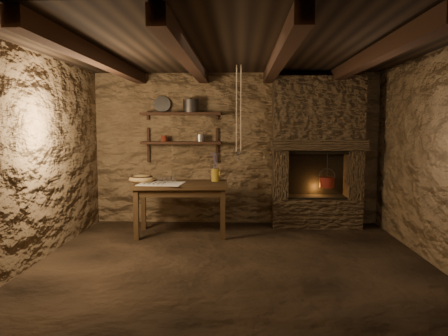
{
  "coord_description": "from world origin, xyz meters",
  "views": [
    {
      "loc": [
        0.08,
        -4.98,
        1.55
      ],
      "look_at": [
        -0.15,
        0.9,
        0.99
      ],
      "focal_mm": 35.0,
      "sensor_mm": 36.0,
      "label": 1
    }
  ],
  "objects_px": {
    "work_table": "(181,207)",
    "stoneware_jug": "(215,169)",
    "wooden_bowl": "(142,179)",
    "red_pot": "(327,182)",
    "iron_stockpot": "(191,107)"
  },
  "relations": [
    {
      "from": "iron_stockpot",
      "to": "red_pot",
      "type": "distance_m",
      "value": 2.4
    },
    {
      "from": "red_pot",
      "to": "work_table",
      "type": "bearing_deg",
      "value": -166.17
    },
    {
      "from": "stoneware_jug",
      "to": "red_pot",
      "type": "xyz_separation_m",
      "value": [
        1.7,
        0.34,
        -0.22
      ]
    },
    {
      "from": "work_table",
      "to": "red_pot",
      "type": "relative_size",
      "value": 2.52
    },
    {
      "from": "wooden_bowl",
      "to": "stoneware_jug",
      "type": "bearing_deg",
      "value": 7.75
    },
    {
      "from": "stoneware_jug",
      "to": "red_pot",
      "type": "bearing_deg",
      "value": 27.99
    },
    {
      "from": "work_table",
      "to": "stoneware_jug",
      "type": "distance_m",
      "value": 0.74
    },
    {
      "from": "work_table",
      "to": "red_pot",
      "type": "distance_m",
      "value": 2.26
    },
    {
      "from": "red_pot",
      "to": "stoneware_jug",
      "type": "bearing_deg",
      "value": -168.59
    },
    {
      "from": "work_table",
      "to": "wooden_bowl",
      "type": "distance_m",
      "value": 0.7
    },
    {
      "from": "stoneware_jug",
      "to": "wooden_bowl",
      "type": "height_order",
      "value": "stoneware_jug"
    },
    {
      "from": "wooden_bowl",
      "to": "red_pot",
      "type": "relative_size",
      "value": 0.68
    },
    {
      "from": "wooden_bowl",
      "to": "iron_stockpot",
      "type": "height_order",
      "value": "iron_stockpot"
    },
    {
      "from": "wooden_bowl",
      "to": "work_table",
      "type": "bearing_deg",
      "value": -4.87
    },
    {
      "from": "stoneware_jug",
      "to": "red_pot",
      "type": "height_order",
      "value": "stoneware_jug"
    }
  ]
}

